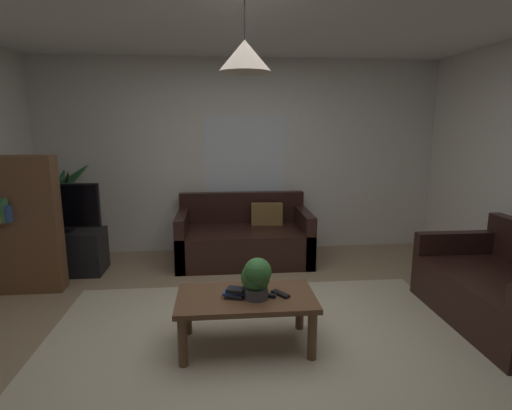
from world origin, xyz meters
name	(u,v)px	position (x,y,z in m)	size (l,w,h in m)	color
floor	(259,342)	(0.00, 0.00, -0.01)	(5.29, 4.93, 0.02)	#9E8466
rug	(262,354)	(0.00, -0.20, 0.00)	(3.44, 2.71, 0.01)	beige
wall_back	(241,157)	(0.00, 2.50, 1.27)	(5.41, 0.06, 2.54)	silver
window_pane	(246,158)	(0.06, 2.46, 1.26)	(1.07, 0.01, 1.11)	white
couch_under_window	(244,240)	(0.01, 1.96, 0.27)	(1.63, 0.89, 0.82)	black
couch_right_side	(506,294)	(2.14, 0.09, 0.27)	(0.89, 1.46, 0.82)	black
coffee_table	(246,304)	(-0.11, -0.06, 0.35)	(1.05, 0.58, 0.42)	brown
book_on_table_0	(234,296)	(-0.20, -0.08, 0.43)	(0.13, 0.10, 0.03)	black
book_on_table_1	(234,293)	(-0.21, -0.07, 0.45)	(0.16, 0.09, 0.02)	#2D4C8C
book_on_table_2	(235,290)	(-0.19, -0.08, 0.47)	(0.13, 0.10, 0.03)	black
remote_on_table_0	(280,294)	(0.15, -0.07, 0.43)	(0.05, 0.16, 0.02)	black
remote_on_table_1	(266,295)	(0.04, -0.09, 0.43)	(0.05, 0.16, 0.02)	black
potted_plant_on_table	(256,277)	(-0.03, -0.10, 0.58)	(0.23, 0.25, 0.32)	#4C4C51
tv_stand	(64,252)	(-2.09, 1.72, 0.25)	(0.90, 0.44, 0.50)	black
tv	(59,207)	(-2.09, 1.69, 0.78)	(0.89, 0.16, 0.55)	black
potted_palm_corner	(68,217)	(-2.18, 2.16, 0.57)	(0.72, 0.78, 1.30)	#B77051
bookshelf_corner	(23,225)	(-2.28, 1.22, 0.71)	(0.70, 0.31, 1.40)	brown
pendant_lamp	(245,56)	(-0.11, -0.06, 2.16)	(0.37, 0.37, 0.48)	black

